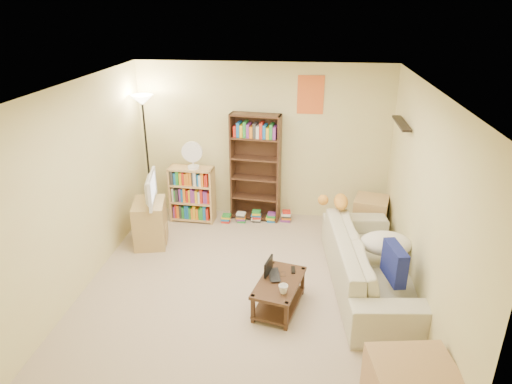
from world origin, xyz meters
TOP-DOWN VIEW (x-y plane):
  - room at (0.00, 0.01)m, footprint 4.50×4.54m
  - sofa at (1.55, 0.24)m, footprint 2.53×1.40m
  - navy_pillow at (1.71, -0.25)m, footprint 0.22×0.47m
  - cream_blanket at (1.71, 0.31)m, footprint 0.63×0.45m
  - tabby_cat at (1.15, 1.10)m, footprint 0.54×0.23m
  - coffee_table at (0.45, -0.32)m, footprint 0.63×0.90m
  - laptop at (0.42, -0.21)m, footprint 0.38×0.31m
  - laptop_screen at (0.31, -0.18)m, footprint 0.07×0.27m
  - mug at (0.50, -0.54)m, footprint 0.14×0.14m
  - tv_remote at (0.60, -0.07)m, footprint 0.06×0.15m
  - tv_stand at (-1.54, 1.03)m, footprint 0.56×0.69m
  - television at (-1.54, 1.03)m, footprint 0.78×0.41m
  - tall_bookshelf at (-0.10, 2.05)m, footprint 0.81×0.35m
  - short_bookshelf at (-1.11, 1.86)m, footprint 0.72×0.32m
  - desk_fan at (-1.06, 1.81)m, footprint 0.32×0.18m
  - floor_lamp at (-1.80, 1.87)m, footprint 0.34×0.34m
  - side_table at (1.72, 1.77)m, footprint 0.59×0.59m
  - book_stacks at (-0.05, 1.91)m, footprint 1.13×0.27m

SIDE VIEW (x-z plane):
  - book_stacks at x=-0.05m, z-range -0.01..0.18m
  - coffee_table at x=0.45m, z-range 0.04..0.40m
  - side_table at x=1.72m, z-range 0.00..0.56m
  - tv_stand at x=-1.54m, z-range 0.00..0.65m
  - sofa at x=1.55m, z-range 0.00..0.68m
  - tv_remote at x=0.60m, z-range 0.36..0.38m
  - laptop at x=0.42m, z-range 0.36..0.39m
  - mug at x=0.50m, z-range 0.36..0.46m
  - short_bookshelf at x=-1.11m, z-range 0.00..0.91m
  - laptop_screen at x=0.31m, z-range 0.38..0.56m
  - cream_blanket at x=1.71m, z-range 0.45..0.72m
  - navy_pillow at x=1.71m, z-range 0.45..0.86m
  - tabby_cat at x=1.15m, z-range 0.68..0.87m
  - television at x=-1.54m, z-range 0.65..1.08m
  - tall_bookshelf at x=-0.10m, z-range 0.05..1.80m
  - desk_fan at x=-1.06m, z-range 0.92..1.36m
  - room at x=0.00m, z-range 0.36..2.88m
  - floor_lamp at x=-1.80m, z-range 0.61..2.64m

